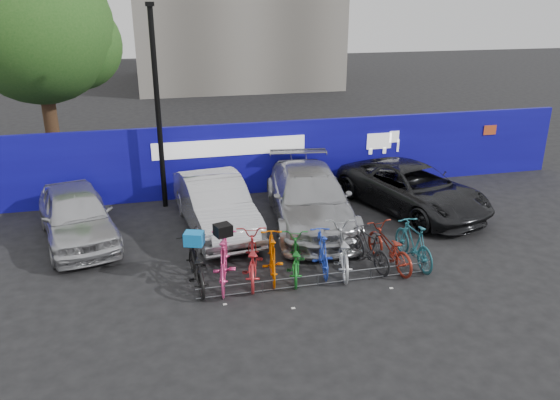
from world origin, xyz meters
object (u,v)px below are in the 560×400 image
object	(u,v)px
car_1	(215,204)
car_3	(412,188)
bike_5	(322,251)
bike_6	(342,249)
bike_3	(272,256)
bike_2	(252,258)
car_0	(77,215)
bike_1	(224,260)
lamppost	(157,103)
tree	(45,32)
bike_rack	(318,280)
car_2	(310,198)
bike_7	(369,248)
bike_8	(389,247)
bike_4	(295,257)
bike_0	(196,265)
bike_9	(414,243)

from	to	relation	value
car_1	car_3	bearing A→B (deg)	-6.01
bike_5	bike_6	size ratio (longest dim) A/B	0.81
bike_3	car_1	bearing A→B (deg)	-63.90
bike_2	car_0	bearing A→B (deg)	-27.21
bike_1	bike_6	xyz separation A→B (m)	(2.86, 0.03, -0.07)
car_0	car_1	bearing A→B (deg)	-15.17
lamppost	car_3	bearing A→B (deg)	-16.12
car_1	tree	bearing A→B (deg)	119.13
bike_rack	bike_1	xyz separation A→B (m)	(-2.07, 0.62, 0.45)
car_0	car_1	world-z (taller)	car_1
car_2	bike_6	size ratio (longest dim) A/B	2.65
car_2	bike_5	size ratio (longest dim) A/B	3.26
car_0	bike_7	xyz separation A→B (m)	(7.08, -3.30, -0.23)
car_2	bike_6	bearing A→B (deg)	-83.63
car_1	bike_6	distance (m)	4.12
car_2	bike_1	world-z (taller)	car_2
bike_8	car_3	bearing A→B (deg)	-132.97
bike_7	bike_5	bearing A→B (deg)	-17.56
car_2	bike_8	world-z (taller)	car_2
bike_3	bike_6	bearing A→B (deg)	-171.92
bike_rack	car_2	bearing A→B (deg)	76.68
tree	bike_4	world-z (taller)	tree
car_0	bike_6	world-z (taller)	car_0
bike_rack	bike_5	xyz separation A→B (m)	(0.31, 0.72, 0.34)
bike_0	bike_5	size ratio (longest dim) A/B	1.16
bike_3	bike_5	xyz separation A→B (m)	(1.23, 0.03, -0.03)
bike_rack	bike_8	xyz separation A→B (m)	(1.97, 0.55, 0.34)
lamppost	bike_2	world-z (taller)	lamppost
bike_8	car_2	bearing A→B (deg)	-78.65
car_2	car_3	world-z (taller)	car_2
lamppost	bike_3	size ratio (longest dim) A/B	3.42
bike_1	lamppost	bearing A→B (deg)	-67.64
tree	car_0	world-z (taller)	tree
bike_1	bike_8	size ratio (longest dim) A/B	1.05
bike_8	tree	bearing A→B (deg)	-57.97
bike_6	bike_1	bearing A→B (deg)	13.35
bike_7	lamppost	bearing A→B (deg)	-61.74
bike_2	bike_7	world-z (taller)	bike_2
bike_1	bike_9	bearing A→B (deg)	-170.62
car_1	bike_3	distance (m)	3.26
car_1	bike_1	xyz separation A→B (m)	(-0.21, -3.18, -0.15)
bike_3	bike_8	size ratio (longest dim) A/B	0.93
car_3	bike_4	xyz separation A→B (m)	(-4.61, -3.25, -0.24)
car_0	bike_9	world-z (taller)	car_0
bike_5	bike_9	distance (m)	2.32
bike_1	car_0	bearing A→B (deg)	-32.72
car_0	bike_8	size ratio (longest dim) A/B	2.27
bike_0	bike_8	distance (m)	4.69
lamppost	bike_2	xyz separation A→B (m)	(1.79, -5.28, -2.74)
bike_6	tree	bearing A→B (deg)	-40.21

